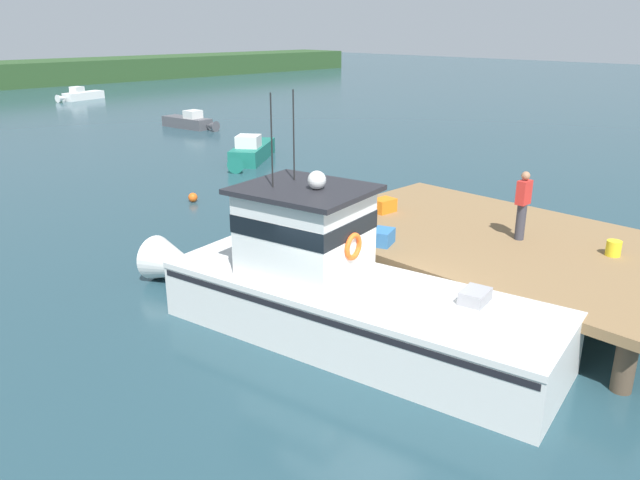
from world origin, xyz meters
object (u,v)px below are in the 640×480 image
crate_single_by_cleat (384,205)px  crate_stack_near_edge (382,237)px  deckhand_by_the_boat (523,204)px  mooring_buoy_inshore (193,197)px  moored_boat_off_the_point (81,95)px  bait_bucket (614,248)px  main_fishing_boat (331,288)px  moored_boat_near_channel (251,152)px  moored_boat_outer_mooring (190,122)px

crate_single_by_cleat → crate_stack_near_edge: 2.62m
deckhand_by_the_boat → mooring_buoy_inshore: (-1.35, 11.83, -1.89)m
moored_boat_off_the_point → bait_bucket: bearing=-100.9°
crate_single_by_cleat → bait_bucket: crate_single_by_cleat is taller
crate_single_by_cleat → main_fishing_boat: bearing=-152.1°
main_fishing_boat → deckhand_by_the_boat: (4.91, -1.38, 1.05)m
crate_single_by_cleat → bait_bucket: (1.02, -5.68, -0.01)m
bait_bucket → moored_boat_near_channel: bait_bucket is taller
crate_single_by_cleat → deckhand_by_the_boat: (0.55, -3.69, 0.68)m
bait_bucket → moored_boat_near_channel: size_ratio=0.08×
crate_single_by_cleat → moored_boat_near_channel: size_ratio=0.13×
crate_single_by_cleat → bait_bucket: size_ratio=1.76×
bait_bucket → moored_boat_off_the_point: (9.18, 47.45, -0.99)m
bait_bucket → deckhand_by_the_boat: size_ratio=0.21×
moored_boat_off_the_point → moored_boat_outer_mooring: bearing=-95.2°
main_fishing_boat → crate_stack_near_edge: size_ratio=16.61×
moored_boat_off_the_point → crate_stack_near_edge: bearing=-105.7°
moored_boat_off_the_point → moored_boat_outer_mooring: 19.40m
moored_boat_near_channel → main_fishing_boat: bearing=-122.9°
mooring_buoy_inshore → crate_stack_near_edge: bearing=-97.1°
bait_bucket → moored_boat_near_channel: bearing=77.4°
deckhand_by_the_boat → moored_boat_off_the_point: size_ratio=0.37×
moored_boat_near_channel → crate_stack_near_edge: bearing=-117.0°
crate_single_by_cleat → deckhand_by_the_boat: bearing=-81.5°
crate_single_by_cleat → moored_boat_near_channel: crate_single_by_cleat is taller
deckhand_by_the_boat → mooring_buoy_inshore: 12.06m
crate_stack_near_edge → bait_bucket: bearing=-52.8°
deckhand_by_the_boat → moored_boat_outer_mooring: bearing=73.2°
bait_bucket → moored_boat_outer_mooring: bait_bucket is taller
bait_bucket → moored_boat_off_the_point: bearing=79.1°
deckhand_by_the_boat → moored_boat_near_channel: deckhand_by_the_boat is taller
moored_boat_off_the_point → moored_boat_near_channel: bearing=-99.9°
crate_single_by_cleat → moored_boat_outer_mooring: crate_single_by_cleat is taller
main_fishing_boat → crate_single_by_cleat: (4.36, 2.31, 0.37)m
main_fishing_boat → deckhand_by_the_boat: bearing=-15.7°
main_fishing_boat → crate_single_by_cleat: bearing=27.9°
mooring_buoy_inshore → main_fishing_boat: bearing=-108.8°
deckhand_by_the_boat → mooring_buoy_inshore: bearing=96.5°
bait_bucket → moored_boat_near_channel: 18.34m
crate_stack_near_edge → moored_boat_off_the_point: (12.22, 43.43, -0.99)m
main_fishing_boat → crate_single_by_cleat: 4.95m
moored_boat_off_the_point → mooring_buoy_inshore: size_ratio=13.47×
mooring_buoy_inshore → deckhand_by_the_boat: bearing=-83.5°
bait_bucket → mooring_buoy_inshore: bait_bucket is taller
crate_stack_near_edge → bait_bucket: size_ratio=1.76×
moored_boat_outer_mooring → mooring_buoy_inshore: 17.03m
crate_stack_near_edge → moored_boat_outer_mooring: crate_stack_near_edge is taller
crate_single_by_cleat → moored_boat_outer_mooring: 24.00m
crate_stack_near_edge → moored_boat_near_channel: bearing=63.0°
deckhand_by_the_boat → mooring_buoy_inshore: deckhand_by_the_boat is taller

